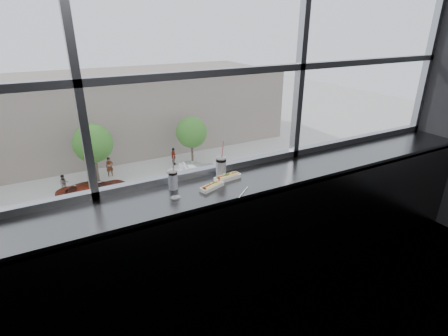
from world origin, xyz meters
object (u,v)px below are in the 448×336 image
soda_cup_left (173,179)px  pedestrian_d (174,155)px  loose_straw (243,192)px  tree_right (192,132)px  soda_cup_right (221,167)px  tree_center (93,144)px  wrapper (175,197)px  car_near_d (220,213)px  car_far_b (95,189)px  pedestrian_b (64,182)px  hotdog_tray_right (228,177)px  car_far_c (194,169)px  hotdog_tray_left (212,186)px  pedestrian_c (109,165)px  car_near_e (295,193)px

soda_cup_left → pedestrian_d: (10.26, 28.64, -11.09)m
loose_straw → tree_right: loose_straw is taller
soda_cup_right → tree_center: soda_cup_right is taller
soda_cup_left → wrapper: (-0.05, -0.17, -0.08)m
car_near_d → tree_right: 12.60m
wrapper → car_far_b: bearing=85.2°
pedestrian_b → tree_right: size_ratio=0.38×
hotdog_tray_right → car_far_b: size_ratio=0.04×
car_far_c → pedestrian_b: 11.06m
loose_straw → tree_right: 32.01m
soda_cup_right → loose_straw: soda_cup_right is taller
soda_cup_left → soda_cup_right: (0.46, 0.02, 0.01)m
hotdog_tray_left → pedestrian_b: size_ratio=0.13×
tree_right → pedestrian_c: bearing=175.3°
hotdog_tray_left → pedestrian_b: 29.62m
car_near_e → soda_cup_left: bearing=132.5°
hotdog_tray_right → tree_right: size_ratio=0.05×
soda_cup_left → pedestrian_c: bearing=82.0°
car_far_c → car_near_d: bearing=173.1°
wrapper → car_far_c: 28.71m
soda_cup_left → loose_straw: 0.59m
hotdog_tray_right → car_far_b: (1.50, 24.21, -10.97)m
wrapper → car_near_e: bearing=46.3°
hotdog_tray_left → car_near_e: bearing=27.4°
soda_cup_right → car_far_c: (10.08, 24.14, -11.06)m
hotdog_tray_left → pedestrian_b: (-0.35, 27.44, -11.16)m
car_far_b → car_far_c: bearing=-87.4°
loose_straw → pedestrian_b: loose_straw is taller
pedestrian_d → tree_center: (-7.46, -0.48, 2.53)m
car_near_e → tree_center: size_ratio=1.17×
soda_cup_left → hotdog_tray_left: bearing=-27.8°
car_near_e → pedestrian_c: size_ratio=2.85×
soda_cup_right → soda_cup_left: bearing=-178.0°
car_near_d → pedestrian_c: pedestrian_c is taller
pedestrian_b → pedestrian_d: size_ratio=0.88×
hotdog_tray_right → loose_straw: size_ratio=1.16×
loose_straw → car_near_e: 24.92m
soda_cup_left → car_near_d: bearing=61.1°
soda_cup_right → car_near_e: 24.74m
hotdog_tray_left → pedestrian_c: 31.21m
wrapper → tree_center: (2.85, 28.33, -8.48)m
pedestrian_d → soda_cup_right: bearing=161.1°
soda_cup_left → pedestrian_d: size_ratio=0.15×
car_near_e → pedestrian_b: size_ratio=3.37×
loose_straw → car_near_d: loose_straw is taller
soda_cup_left → tree_center: soda_cup_left is taller
wrapper → car_far_b: wrapper is taller
wrapper → pedestrian_d: 32.52m
pedestrian_c → soda_cup_left: bearing=-98.0°
car_far_b → soda_cup_left: bearing=177.9°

